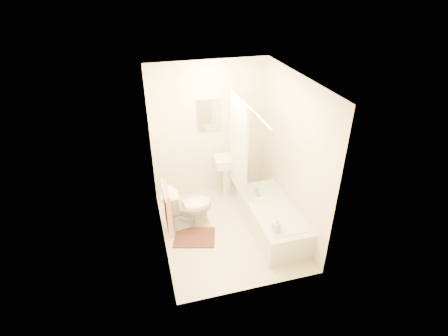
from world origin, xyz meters
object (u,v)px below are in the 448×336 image
object	(u,v)px
bath_mat	(195,237)
soap_bottle	(277,225)
toilet	(189,207)
sink	(227,175)
bathtub	(272,219)

from	to	relation	value
bath_mat	soap_bottle	size ratio (longest dim) A/B	2.94
toilet	sink	world-z (taller)	sink
bathtub	soap_bottle	bearing A→B (deg)	-107.76
sink	bathtub	size ratio (longest dim) A/B	0.57
toilet	bath_mat	xyz separation A→B (m)	(0.01, -0.33, -0.35)
toilet	soap_bottle	xyz separation A→B (m)	(1.05, -0.98, 0.18)
toilet	soap_bottle	bearing A→B (deg)	-140.53
sink	bath_mat	world-z (taller)	sink
toilet	soap_bottle	world-z (taller)	toilet
sink	soap_bottle	size ratio (longest dim) A/B	4.13
toilet	soap_bottle	size ratio (longest dim) A/B	3.46
sink	soap_bottle	bearing A→B (deg)	-77.69
soap_bottle	bath_mat	bearing A→B (deg)	148.12
toilet	sink	bearing A→B (deg)	-58.17
sink	soap_bottle	distance (m)	1.66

